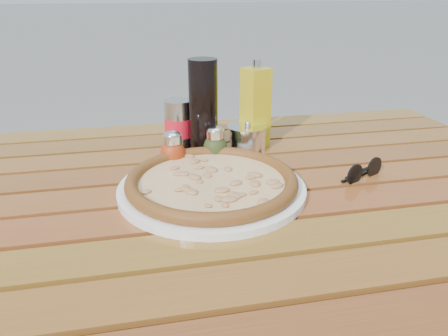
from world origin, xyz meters
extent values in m
cube|color=#351E0C|center=(0.64, 0.39, 0.35)|extent=(0.06, 0.06, 0.70)
cube|color=#361B0C|center=(0.00, 0.00, 0.70)|extent=(1.36, 0.86, 0.04)
cube|color=#572F0F|center=(0.00, -0.30, 0.73)|extent=(1.40, 0.09, 0.03)
cube|color=#59370F|center=(0.00, -0.20, 0.73)|extent=(1.40, 0.09, 0.03)
cube|color=#59280F|center=(0.00, -0.10, 0.73)|extent=(1.40, 0.09, 0.03)
cube|color=#5B2B10|center=(0.00, 0.00, 0.73)|extent=(1.40, 0.09, 0.03)
cube|color=#53280E|center=(0.00, 0.10, 0.73)|extent=(1.40, 0.09, 0.03)
cube|color=#5A300F|center=(0.00, 0.20, 0.73)|extent=(1.40, 0.09, 0.03)
cube|color=#512E0E|center=(0.00, 0.30, 0.73)|extent=(1.40, 0.09, 0.03)
cube|color=#5B3710|center=(0.00, 0.41, 0.73)|extent=(1.40, 0.09, 0.03)
cylinder|color=white|center=(-0.03, -0.02, 0.76)|extent=(0.42, 0.42, 0.01)
cylinder|color=#FBE7B4|center=(-0.03, -0.02, 0.77)|extent=(0.41, 0.41, 0.01)
torus|color=black|center=(-0.03, -0.02, 0.77)|extent=(0.43, 0.43, 0.03)
ellipsoid|color=#B33A14|center=(-0.09, 0.12, 0.78)|extent=(0.06, 0.06, 0.06)
cylinder|color=white|center=(-0.09, 0.12, 0.81)|extent=(0.04, 0.04, 0.02)
ellipsoid|color=silver|center=(-0.09, 0.12, 0.82)|extent=(0.04, 0.04, 0.02)
ellipsoid|color=#36431A|center=(0.01, 0.14, 0.78)|extent=(0.07, 0.07, 0.06)
cylinder|color=white|center=(0.01, 0.14, 0.81)|extent=(0.05, 0.05, 0.02)
ellipsoid|color=silver|center=(0.01, 0.14, 0.82)|extent=(0.05, 0.05, 0.02)
cylinder|color=black|center=(-0.01, 0.19, 0.86)|extent=(0.08, 0.08, 0.22)
cylinder|color=#B8B8BC|center=(-0.07, 0.23, 0.81)|extent=(0.08, 0.08, 0.12)
cylinder|color=red|center=(-0.07, 0.23, 0.81)|extent=(0.08, 0.08, 0.04)
cube|color=gold|center=(0.12, 0.22, 0.84)|extent=(0.07, 0.07, 0.19)
cylinder|color=silver|center=(0.12, 0.22, 0.95)|extent=(0.03, 0.03, 0.02)
cylinder|color=white|center=(0.09, 0.19, 0.78)|extent=(0.12, 0.12, 0.05)
cylinder|color=silver|center=(0.09, 0.19, 0.81)|extent=(0.13, 0.13, 0.01)
sphere|color=white|center=(0.09, 0.19, 0.81)|extent=(0.02, 0.02, 0.01)
cylinder|color=black|center=(0.26, -0.04, 0.77)|extent=(0.04, 0.02, 0.04)
cylinder|color=black|center=(0.31, -0.01, 0.77)|extent=(0.04, 0.02, 0.04)
cube|color=black|center=(0.29, -0.03, 0.77)|extent=(0.02, 0.01, 0.00)
cube|color=black|center=(0.27, -0.02, 0.75)|extent=(0.08, 0.04, 0.00)
cube|color=black|center=(0.29, 0.00, 0.75)|extent=(0.08, 0.04, 0.00)
camera|label=1|loc=(-0.17, -0.77, 1.12)|focal=35.00mm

